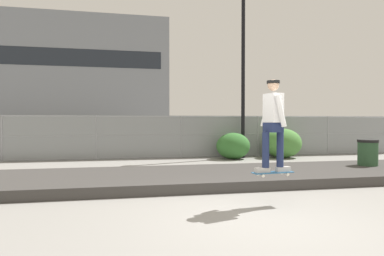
{
  "coord_description": "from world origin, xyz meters",
  "views": [
    {
      "loc": [
        -1.99,
        -4.62,
        1.57
      ],
      "look_at": [
        -0.01,
        5.92,
        1.36
      ],
      "focal_mm": 28.59,
      "sensor_mm": 36.0,
      "label": 1
    }
  ],
  "objects_px": {
    "skateboard": "(273,173)",
    "parked_car_far": "(301,134)",
    "skater": "(273,120)",
    "trash_bin": "(368,156)",
    "shrub_center": "(283,143)",
    "parked_car_near": "(117,136)",
    "shrub_left": "(233,146)",
    "parked_car_mid": "(216,135)",
    "street_lamp": "(243,55)"
  },
  "relations": [
    {
      "from": "skateboard",
      "to": "parked_car_far",
      "type": "bearing_deg",
      "value": 57.6
    },
    {
      "from": "skater",
      "to": "trash_bin",
      "type": "xyz_separation_m",
      "value": [
        4.45,
        2.83,
        -1.09
      ]
    },
    {
      "from": "shrub_center",
      "to": "trash_bin",
      "type": "distance_m",
      "value": 4.3
    },
    {
      "from": "skater",
      "to": "trash_bin",
      "type": "distance_m",
      "value": 5.38
    },
    {
      "from": "skater",
      "to": "trash_bin",
      "type": "height_order",
      "value": "skater"
    },
    {
      "from": "skateboard",
      "to": "skater",
      "type": "bearing_deg",
      "value": 63.43
    },
    {
      "from": "shrub_center",
      "to": "parked_car_near",
      "type": "bearing_deg",
      "value": 151.29
    },
    {
      "from": "skateboard",
      "to": "parked_car_near",
      "type": "xyz_separation_m",
      "value": [
        -3.46,
        11.08,
        0.22
      ]
    },
    {
      "from": "shrub_center",
      "to": "trash_bin",
      "type": "height_order",
      "value": "shrub_center"
    },
    {
      "from": "skateboard",
      "to": "skater",
      "type": "relative_size",
      "value": 0.47
    },
    {
      "from": "trash_bin",
      "to": "shrub_left",
      "type": "bearing_deg",
      "value": 124.2
    },
    {
      "from": "parked_car_near",
      "to": "parked_car_mid",
      "type": "relative_size",
      "value": 1.0
    },
    {
      "from": "parked_car_near",
      "to": "trash_bin",
      "type": "distance_m",
      "value": 11.44
    },
    {
      "from": "parked_car_near",
      "to": "shrub_left",
      "type": "distance_m",
      "value": 6.44
    },
    {
      "from": "shrub_center",
      "to": "street_lamp",
      "type": "bearing_deg",
      "value": 169.39
    },
    {
      "from": "parked_car_far",
      "to": "trash_bin",
      "type": "distance_m",
      "value": 9.03
    },
    {
      "from": "parked_car_mid",
      "to": "shrub_left",
      "type": "bearing_deg",
      "value": -94.86
    },
    {
      "from": "skateboard",
      "to": "street_lamp",
      "type": "xyz_separation_m",
      "value": [
        2.13,
        7.4,
        3.87
      ]
    },
    {
      "from": "parked_car_mid",
      "to": "skater",
      "type": "bearing_deg",
      "value": -99.72
    },
    {
      "from": "parked_car_far",
      "to": "trash_bin",
      "type": "bearing_deg",
      "value": -107.99
    },
    {
      "from": "skater",
      "to": "shrub_center",
      "type": "xyz_separation_m",
      "value": [
        3.85,
        7.08,
        -0.97
      ]
    },
    {
      "from": "skater",
      "to": "parked_car_near",
      "type": "height_order",
      "value": "skater"
    },
    {
      "from": "parked_car_far",
      "to": "shrub_left",
      "type": "distance_m",
      "value": 7.14
    },
    {
      "from": "parked_car_near",
      "to": "parked_car_mid",
      "type": "bearing_deg",
      "value": 1.51
    },
    {
      "from": "street_lamp",
      "to": "parked_car_mid",
      "type": "relative_size",
      "value": 1.65
    },
    {
      "from": "parked_car_mid",
      "to": "parked_car_near",
      "type": "bearing_deg",
      "value": -178.49
    },
    {
      "from": "parked_car_near",
      "to": "parked_car_mid",
      "type": "xyz_separation_m",
      "value": [
        5.38,
        0.14,
        0.0
      ]
    },
    {
      "from": "skateboard",
      "to": "parked_car_near",
      "type": "distance_m",
      "value": 11.61
    },
    {
      "from": "shrub_left",
      "to": "trash_bin",
      "type": "height_order",
      "value": "shrub_left"
    },
    {
      "from": "parked_car_mid",
      "to": "shrub_center",
      "type": "distance_m",
      "value": 4.57
    },
    {
      "from": "parked_car_far",
      "to": "trash_bin",
      "type": "xyz_separation_m",
      "value": [
        -2.79,
        -8.58,
        -0.32
      ]
    },
    {
      "from": "parked_car_far",
      "to": "parked_car_near",
      "type": "bearing_deg",
      "value": -178.26
    },
    {
      "from": "parked_car_near",
      "to": "parked_car_mid",
      "type": "height_order",
      "value": "same"
    },
    {
      "from": "parked_car_mid",
      "to": "trash_bin",
      "type": "bearing_deg",
      "value": -73.24
    },
    {
      "from": "skater",
      "to": "street_lamp",
      "type": "bearing_deg",
      "value": 73.98
    },
    {
      "from": "street_lamp",
      "to": "trash_bin",
      "type": "distance_m",
      "value": 6.49
    },
    {
      "from": "skateboard",
      "to": "street_lamp",
      "type": "distance_m",
      "value": 8.62
    },
    {
      "from": "street_lamp",
      "to": "shrub_left",
      "type": "distance_m",
      "value": 3.99
    },
    {
      "from": "parked_car_mid",
      "to": "parked_car_far",
      "type": "xyz_separation_m",
      "value": [
        5.31,
        0.18,
        0.0
      ]
    },
    {
      "from": "skater",
      "to": "parked_car_far",
      "type": "distance_m",
      "value": 13.53
    },
    {
      "from": "street_lamp",
      "to": "trash_bin",
      "type": "bearing_deg",
      "value": -63.06
    },
    {
      "from": "parked_car_near",
      "to": "shrub_center",
      "type": "relative_size",
      "value": 2.67
    },
    {
      "from": "skater",
      "to": "shrub_left",
      "type": "height_order",
      "value": "skater"
    },
    {
      "from": "shrub_left",
      "to": "trash_bin",
      "type": "relative_size",
      "value": 1.4
    },
    {
      "from": "parked_car_mid",
      "to": "shrub_left",
      "type": "relative_size",
      "value": 3.07
    },
    {
      "from": "parked_car_near",
      "to": "shrub_center",
      "type": "bearing_deg",
      "value": -28.71
    },
    {
      "from": "parked_car_near",
      "to": "trash_bin",
      "type": "relative_size",
      "value": 4.3
    },
    {
      "from": "street_lamp",
      "to": "parked_car_mid",
      "type": "xyz_separation_m",
      "value": [
        -0.2,
        3.82,
        -3.65
      ]
    },
    {
      "from": "trash_bin",
      "to": "parked_car_far",
      "type": "bearing_deg",
      "value": 72.01
    },
    {
      "from": "parked_car_mid",
      "to": "street_lamp",
      "type": "bearing_deg",
      "value": -86.96
    }
  ]
}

